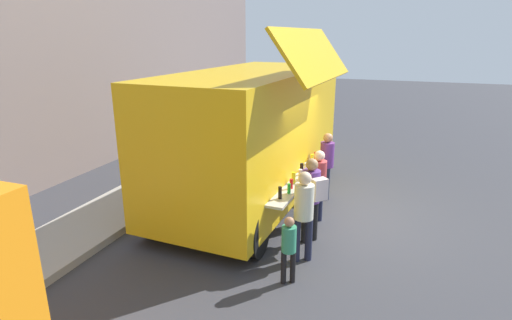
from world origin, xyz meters
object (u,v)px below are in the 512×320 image
food_truck_main (253,133)px  child_near_queue (289,244)px  trash_bin (235,135)px  customer_extra_browsing (327,160)px  customer_mid_with_backpack (312,192)px  customer_front_ordering (318,180)px  customer_rear_waiting (304,209)px

food_truck_main → child_near_queue: bearing=-147.2°
trash_bin → child_near_queue: bearing=-151.2°
customer_extra_browsing → trash_bin: bearing=-69.2°
customer_mid_with_backpack → customer_extra_browsing: size_ratio=1.03×
customer_front_ordering → child_near_queue: (-2.37, -0.04, -0.26)m
customer_front_ordering → food_truck_main: bearing=-1.9°
trash_bin → customer_front_ordering: (-5.04, -4.03, 0.51)m
trash_bin → customer_extra_browsing: bearing=-132.6°
customer_rear_waiting → child_near_queue: size_ratio=1.44×
food_truck_main → customer_mid_with_backpack: (-1.53, -1.77, -0.65)m
food_truck_main → customer_front_ordering: 1.96m
customer_mid_with_backpack → customer_extra_browsing: customer_mid_with_backpack is taller
child_near_queue → customer_mid_with_backpack: bearing=-31.5°
customer_rear_waiting → customer_mid_with_backpack: bearing=-28.1°
trash_bin → customer_mid_with_backpack: size_ratio=0.53×
customer_mid_with_backpack → customer_rear_waiting: bearing=134.8°
customer_mid_with_backpack → customer_extra_browsing: (2.32, 0.16, -0.05)m
customer_mid_with_backpack → customer_extra_browsing: 2.33m
customer_mid_with_backpack → customer_rear_waiting: (-0.72, -0.02, -0.03)m
customer_extra_browsing → child_near_queue: customer_extra_browsing is taller
food_truck_main → customer_rear_waiting: (-2.26, -1.79, -0.69)m
customer_front_ordering → customer_mid_with_backpack: customer_mid_with_backpack is taller
customer_extra_browsing → child_near_queue: bearing=65.4°
customer_mid_with_backpack → trash_bin: bearing=-12.2°
customer_extra_browsing → customer_front_ordering: bearing=67.3°
customer_extra_browsing → customer_mid_with_backpack: bearing=67.4°
food_truck_main → customer_mid_with_backpack: bearing=-128.2°
food_truck_main → customer_extra_browsing: food_truck_main is taller
child_near_queue → customer_front_ordering: bearing=-29.5°
customer_mid_with_backpack → customer_rear_waiting: size_ratio=1.01×
trash_bin → child_near_queue: 8.45m
food_truck_main → customer_mid_with_backpack: 2.43m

